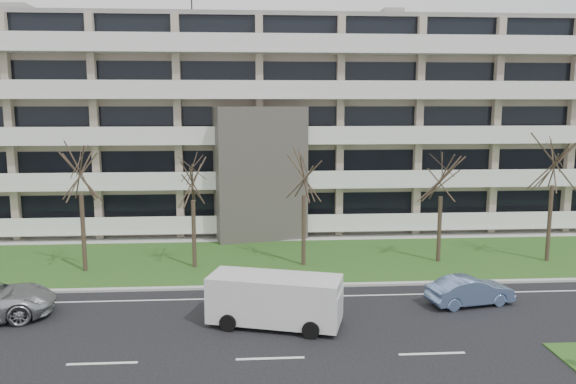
{
  "coord_description": "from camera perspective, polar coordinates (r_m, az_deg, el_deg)",
  "views": [
    {
      "loc": [
        -0.63,
        -19.2,
        9.14
      ],
      "look_at": [
        1.31,
        10.0,
        4.56
      ],
      "focal_mm": 35.0,
      "sensor_mm": 36.0,
      "label": 1
    }
  ],
  "objects": [
    {
      "name": "ground",
      "position": [
        21.28,
        -1.82,
        -16.55
      ],
      "size": [
        160.0,
        160.0,
        0.0
      ],
      "primitive_type": "plane",
      "color": "black",
      "rests_on": "ground"
    },
    {
      "name": "grass_verge",
      "position": [
        33.47,
        -2.61,
        -6.91
      ],
      "size": [
        90.0,
        10.0,
        0.06
      ],
      "primitive_type": "cube",
      "color": "#2B501A",
      "rests_on": "ground"
    },
    {
      "name": "curb",
      "position": [
        28.68,
        -2.39,
        -9.57
      ],
      "size": [
        90.0,
        0.35,
        0.12
      ],
      "primitive_type": "cube",
      "color": "#B2B2AD",
      "rests_on": "ground"
    },
    {
      "name": "sidewalk",
      "position": [
        38.79,
        -2.78,
        -4.68
      ],
      "size": [
        90.0,
        2.0,
        0.08
      ],
      "primitive_type": "cube",
      "color": "#B2B2AD",
      "rests_on": "ground"
    },
    {
      "name": "lane_edge_line",
      "position": [
        27.28,
        -2.31,
        -10.67
      ],
      "size": [
        90.0,
        0.12,
        0.01
      ],
      "primitive_type": "cube",
      "color": "white",
      "rests_on": "ground"
    },
    {
      "name": "apartment_building",
      "position": [
        44.55,
        -3.03,
        6.92
      ],
      "size": [
        60.5,
        15.1,
        18.75
      ],
      "color": "tan",
      "rests_on": "ground"
    },
    {
      "name": "blue_sedan",
      "position": [
        27.5,
        18.02,
        -9.52
      ],
      "size": [
        4.18,
        2.16,
        1.31
      ],
      "primitive_type": "imported",
      "rotation": [
        0.0,
        0.0,
        1.77
      ],
      "color": "#708CC3",
      "rests_on": "ground"
    },
    {
      "name": "white_van",
      "position": [
        23.66,
        -1.18,
        -10.54
      ],
      "size": [
        5.8,
        3.47,
        2.12
      ],
      "rotation": [
        0.0,
        0.0,
        -0.29
      ],
      "color": "silver",
      "rests_on": "ground"
    },
    {
      "name": "tree_2",
      "position": [
        32.11,
        -20.44,
        2.74
      ],
      "size": [
        3.86,
        3.86,
        7.73
      ],
      "color": "#382B21",
      "rests_on": "ground"
    },
    {
      "name": "tree_3",
      "position": [
        31.35,
        -9.7,
        1.85
      ],
      "size": [
        3.45,
        3.45,
        6.9
      ],
      "color": "#382B21",
      "rests_on": "ground"
    },
    {
      "name": "tree_4",
      "position": [
        31.31,
        1.63,
        2.56
      ],
      "size": [
        3.66,
        3.66,
        7.32
      ],
      "color": "#382B21",
      "rests_on": "ground"
    },
    {
      "name": "tree_5",
      "position": [
        33.25,
        15.36,
        2.13
      ],
      "size": [
        3.48,
        3.48,
        6.96
      ],
      "color": "#382B21",
      "rests_on": "ground"
    },
    {
      "name": "tree_6",
      "position": [
        35.5,
        25.44,
        3.44
      ],
      "size": [
        4.05,
        4.05,
        8.09
      ],
      "color": "#382B21",
      "rests_on": "ground"
    }
  ]
}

